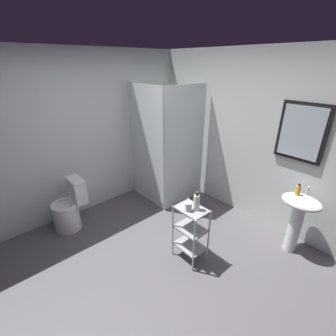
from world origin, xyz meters
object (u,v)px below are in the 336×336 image
hand_soap_bottle (298,190)px  shower_stall (166,173)px  lotion_bottle_white (197,202)px  rinse_cup (188,207)px  toilet (69,209)px  storage_cart (191,229)px  pedestal_sink (298,213)px

hand_soap_bottle → shower_stall: bearing=-171.0°
lotion_bottle_white → rinse_cup: lotion_bottle_white is taller
shower_stall → lotion_bottle_white: size_ratio=8.54×
hand_soap_bottle → rinse_cup: (-0.72, -1.17, -0.08)m
lotion_bottle_white → rinse_cup: bearing=-118.1°
toilet → lotion_bottle_white: 1.97m
storage_cart → toilet: bearing=-150.9°
shower_stall → hand_soap_bottle: size_ratio=13.92×
storage_cart → lotion_bottle_white: (0.05, 0.03, 0.41)m
storage_cart → rinse_cup: (-0.00, -0.06, 0.35)m
rinse_cup → storage_cart: bearing=89.9°
storage_cart → rinse_cup: size_ratio=7.21×
pedestal_sink → toilet: 3.13m
lotion_bottle_white → pedestal_sink: bearing=55.1°
shower_stall → toilet: (-0.25, -1.68, -0.15)m
toilet → rinse_cup: size_ratio=7.41×
hand_soap_bottle → rinse_cup: bearing=-121.6°
shower_stall → rinse_cup: bearing=-32.0°
storage_cart → hand_soap_bottle: size_ratio=5.15×
rinse_cup → lotion_bottle_white: bearing=61.9°
shower_stall → lotion_bottle_white: (1.40, -0.76, 0.38)m
shower_stall → storage_cart: size_ratio=2.70×
toilet → storage_cart: toilet is taller
storage_cart → lotion_bottle_white: lotion_bottle_white is taller
shower_stall → pedestal_sink: bearing=8.3°
shower_stall → rinse_cup: size_ratio=19.49×
shower_stall → rinse_cup: 1.63m
lotion_bottle_white → rinse_cup: (-0.05, -0.09, -0.05)m
rinse_cup → toilet: bearing=-152.4°
storage_cart → lotion_bottle_white: size_ratio=3.16×
storage_cart → hand_soap_bottle: bearing=57.1°
pedestal_sink → toilet: (-2.40, -2.00, -0.26)m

